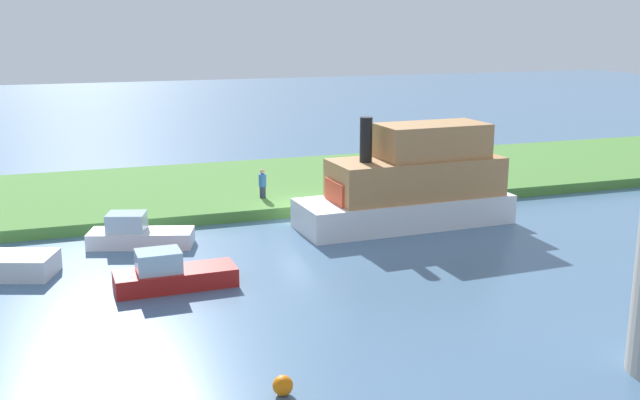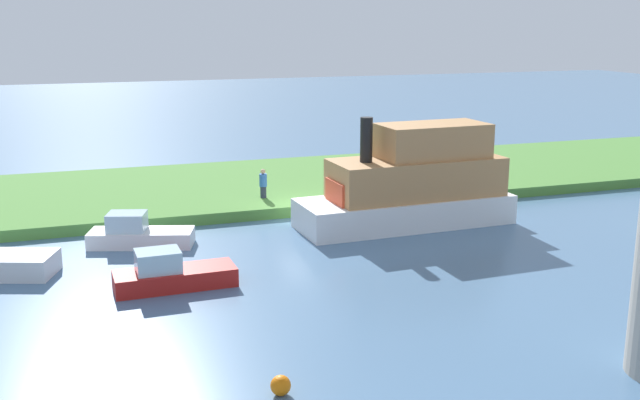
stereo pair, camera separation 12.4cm
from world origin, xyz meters
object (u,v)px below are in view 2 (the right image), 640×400
Objects in this scene: motorboat_red at (412,185)px; marker_buoy at (281,385)px; mooring_post at (417,182)px; riverboat_paddlewheel at (171,274)px; pontoon_yellow at (138,234)px; person_on_bank at (263,183)px.

motorboat_red is 16.29m from marker_buoy.
riverboat_paddlewheel is (13.14, 8.33, -0.54)m from mooring_post.
mooring_post reaches higher than marker_buoy.
mooring_post is 15.57m from riverboat_paddlewheel.
marker_buoy is (9.67, 13.02, -1.53)m from motorboat_red.
pontoon_yellow reaches higher than riverboat_paddlewheel.
motorboat_red is 2.35× the size of riverboat_paddlewheel.
mooring_post is 0.24× the size of pontoon_yellow.
person_on_bank reaches higher than riverboat_paddlewheel.
mooring_post reaches higher than riverboat_paddlewheel.
riverboat_paddlewheel is (11.11, 4.68, -1.31)m from motorboat_red.
motorboat_red reaches higher than person_on_bank.
riverboat_paddlewheel is at bearing 59.34° from person_on_bank.
riverboat_paddlewheel is (5.71, 9.64, -0.72)m from person_on_bank.
mooring_post is at bearing 170.00° from person_on_bank.
pontoon_yellow reaches higher than marker_buoy.
pontoon_yellow is (6.28, 4.38, -0.72)m from person_on_bank.
person_on_bank is at bearing -10.00° from mooring_post.
riverboat_paddlewheel is 8.46m from marker_buoy.
riverboat_paddlewheel is at bearing 96.21° from pontoon_yellow.
mooring_post is (-7.43, 1.31, -0.18)m from person_on_bank.
pontoon_yellow is 8.61× the size of marker_buoy.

